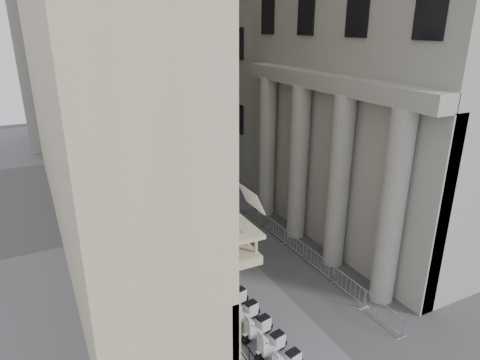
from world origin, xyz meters
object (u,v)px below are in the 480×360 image
object	(u,v)px
street_lamp	(163,151)
info_kiosk	(140,202)
security_tent	(150,172)
pedestrian_a	(162,160)
pedestrian_b	(178,150)

from	to	relation	value
street_lamp	info_kiosk	distance (m)	4.27
security_tent	pedestrian_a	size ratio (longest dim) A/B	1.86
street_lamp	info_kiosk	xyz separation A→B (m)	(-1.98, 0.22, -3.78)
street_lamp	pedestrian_b	bearing A→B (deg)	52.88
security_tent	info_kiosk	xyz separation A→B (m)	(-1.30, -1.65, -1.70)
pedestrian_a	pedestrian_b	size ratio (longest dim) A/B	1.08
info_kiosk	pedestrian_a	distance (m)	9.95
security_tent	pedestrian_b	distance (m)	11.82
street_lamp	pedestrian_a	distance (m)	10.13
security_tent	info_kiosk	size ratio (longest dim) A/B	2.23
street_lamp	security_tent	bearing A→B (deg)	95.69
street_lamp	pedestrian_a	world-z (taller)	street_lamp
street_lamp	pedestrian_b	xyz separation A→B (m)	(5.06, 12.07, -3.70)
security_tent	street_lamp	size ratio (longest dim) A/B	0.48
street_lamp	pedestrian_b	world-z (taller)	street_lamp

